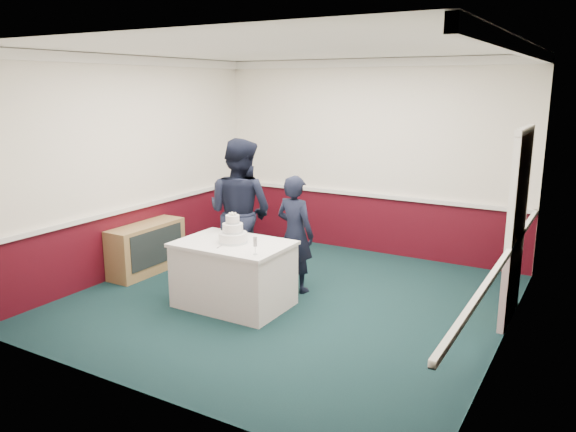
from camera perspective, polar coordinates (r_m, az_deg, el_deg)
The scene contains 9 objects.
ground at distance 7.05m, azimuth 0.01°, elevation -8.53°, with size 5.00×5.00×0.00m, color #132C2F.
room_shell at distance 7.08m, azimuth 3.07°, elevation 7.97°, with size 5.00×5.00×3.00m.
sideboard at distance 8.20m, azimuth -14.15°, elevation -3.19°, with size 0.41×1.20×0.70m.
cake_table at distance 6.79m, azimuth -5.53°, elevation -5.84°, with size 1.32×0.92×0.79m.
wedding_cake at distance 6.64m, azimuth -5.63°, elevation -1.77°, with size 0.35×0.35×0.36m.
cake_knife at distance 6.53m, azimuth -6.84°, elevation -3.03°, with size 0.01×0.22×0.01m, color silver.
champagne_flute at distance 6.14m, azimuth -3.36°, elevation -2.71°, with size 0.05×0.05×0.21m.
person_man at distance 7.39m, azimuth -4.91°, elevation 0.36°, with size 0.95×0.74×1.95m, color black.
person_woman at distance 7.16m, azimuth 0.71°, elevation -1.81°, with size 0.55×0.36×1.51m, color black.
Camera 1 is at (3.29, -5.66, 2.60)m, focal length 35.00 mm.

